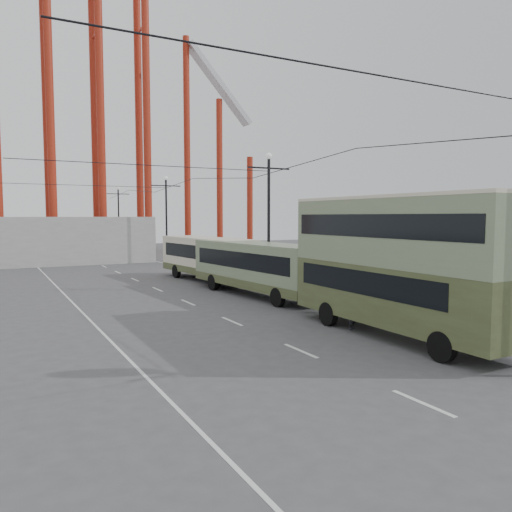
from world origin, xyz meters
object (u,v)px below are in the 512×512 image
single_decker_cream (207,257)px  pedestrian (351,311)px  double_decker_bus (398,258)px  single_decker_green (257,266)px

single_decker_cream → pedestrian: 18.83m
double_decker_bus → single_decker_green: size_ratio=0.91×
single_decker_green → single_decker_cream: (0.06, 8.31, 0.00)m
single_decker_cream → double_decker_bus: bearing=-95.8°
single_decker_green → pedestrian: 10.56m
double_decker_bus → single_decker_cream: size_ratio=0.99×
single_decker_cream → pedestrian: size_ratio=6.70×
double_decker_bus → single_decker_green: (0.04, 12.44, -1.41)m
double_decker_bus → pedestrian: size_ratio=6.65×
single_decker_green → double_decker_bus: bearing=-95.0°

